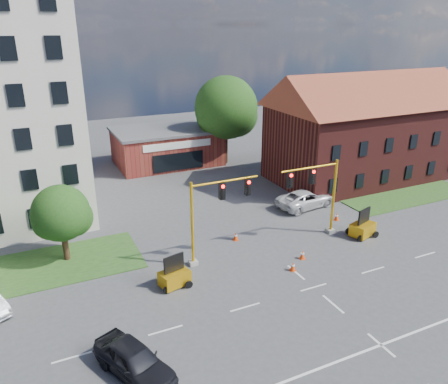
# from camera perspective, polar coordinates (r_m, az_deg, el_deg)

# --- Properties ---
(ground) EXTENTS (120.00, 120.00, 0.00)m
(ground) POSITION_cam_1_polar(r_m,az_deg,el_deg) (29.46, 11.62, -12.10)
(ground) COLOR #444447
(ground) RESTS_ON ground
(grass_verge_ne) EXTENTS (14.00, 4.00, 0.08)m
(grass_verge_ne) POSITION_cam_1_polar(r_m,az_deg,el_deg) (46.67, 23.06, -0.58)
(grass_verge_ne) COLOR #24481B
(grass_verge_ne) RESTS_ON ground
(lane_markings) EXTENTS (60.00, 36.00, 0.01)m
(lane_markings) POSITION_cam_1_polar(r_m,az_deg,el_deg) (27.58, 15.40, -15.02)
(lane_markings) COLOR silver
(lane_markings) RESTS_ON ground
(brick_shop) EXTENTS (12.40, 8.40, 4.30)m
(brick_shop) POSITION_cam_1_polar(r_m,az_deg,el_deg) (53.53, -7.47, 5.99)
(brick_shop) COLOR maroon
(brick_shop) RESTS_ON ground
(townhouse_row) EXTENTS (21.00, 11.00, 11.50)m
(townhouse_row) POSITION_cam_1_polar(r_m,az_deg,el_deg) (49.72, 18.14, 8.44)
(townhouse_row) COLOR #511B18
(townhouse_row) RESTS_ON ground
(tree_large) EXTENTS (7.80, 7.43, 10.47)m
(tree_large) POSITION_cam_1_polar(r_m,az_deg,el_deg) (52.41, 0.60, 10.68)
(tree_large) COLOR #362313
(tree_large) RESTS_ON ground
(tree_nw_front) EXTENTS (4.19, 3.99, 5.68)m
(tree_nw_front) POSITION_cam_1_polar(r_m,az_deg,el_deg) (32.46, -20.17, -2.75)
(tree_nw_front) COLOR #362313
(tree_nw_front) RESTS_ON ground
(signal_mast_west) EXTENTS (5.30, 0.60, 6.20)m
(signal_mast_west) POSITION_cam_1_polar(r_m,az_deg,el_deg) (30.19, -1.30, -2.34)
(signal_mast_west) COLOR gray
(signal_mast_west) RESTS_ON ground
(signal_mast_east) EXTENTS (5.30, 0.60, 6.20)m
(signal_mast_east) POSITION_cam_1_polar(r_m,az_deg,el_deg) (34.37, 12.10, 0.16)
(signal_mast_east) COLOR gray
(signal_mast_east) RESTS_ON ground
(trailer_west) EXTENTS (2.11, 1.65, 2.13)m
(trailer_west) POSITION_cam_1_polar(r_m,az_deg,el_deg) (28.90, -6.50, -10.92)
(trailer_west) COLOR gold
(trailer_west) RESTS_ON ground
(trailer_east) EXTENTS (2.28, 1.85, 2.24)m
(trailer_east) POSITION_cam_1_polar(r_m,az_deg,el_deg) (36.69, 17.65, -4.49)
(trailer_east) COLOR gold
(trailer_east) RESTS_ON ground
(cone_a) EXTENTS (0.40, 0.40, 0.70)m
(cone_a) POSITION_cam_1_polar(r_m,az_deg,el_deg) (30.83, 8.99, -9.56)
(cone_a) COLOR #F9450D
(cone_a) RESTS_ON ground
(cone_b) EXTENTS (0.40, 0.40, 0.70)m
(cone_b) POSITION_cam_1_polar(r_m,az_deg,el_deg) (34.47, 1.54, -5.80)
(cone_b) COLOR #F9450D
(cone_b) RESTS_ON ground
(cone_c) EXTENTS (0.40, 0.40, 0.70)m
(cone_c) POSITION_cam_1_polar(r_m,az_deg,el_deg) (32.38, 10.20, -8.05)
(cone_c) COLOR #F9450D
(cone_c) RESTS_ON ground
(cone_d) EXTENTS (0.40, 0.40, 0.70)m
(cone_d) POSITION_cam_1_polar(r_m,az_deg,el_deg) (39.09, 14.49, -3.13)
(cone_d) COLOR #F9450D
(cone_d) RESTS_ON ground
(pickup_white) EXTENTS (6.05, 3.41, 1.59)m
(pickup_white) POSITION_cam_1_polar(r_m,az_deg,el_deg) (41.13, 10.62, -0.87)
(pickup_white) COLOR white
(pickup_white) RESTS_ON ground
(sedan_dark) EXTENTS (3.66, 5.17, 1.64)m
(sedan_dark) POSITION_cam_1_polar(r_m,az_deg,el_deg) (22.87, -11.67, -20.73)
(sedan_dark) COLOR black
(sedan_dark) RESTS_ON ground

